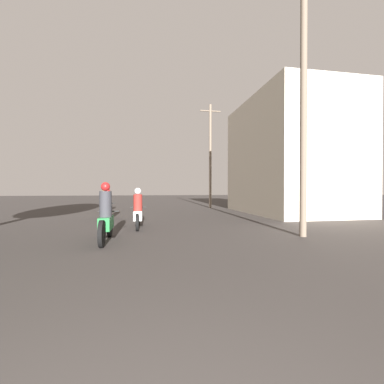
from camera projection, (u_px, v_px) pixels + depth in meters
name	position (u px, v px, depth m)	size (l,w,h in m)	color
motorcycle_green	(106.00, 218.00, 6.98)	(0.60, 2.12, 1.62)	black
motorcycle_white	(138.00, 212.00, 9.45)	(0.60, 2.01, 1.48)	black
motorcycle_black	(108.00, 207.00, 12.16)	(0.60, 1.90, 1.47)	black
motorcycle_yellow	(105.00, 202.00, 16.17)	(0.60, 1.89, 1.58)	black
building_right_near	(288.00, 157.00, 15.48)	(5.04, 7.80, 6.76)	beige
utility_pole_near	(304.00, 94.00, 7.72)	(1.60, 0.20, 8.27)	#6B5B4C
utility_pole_far	(210.00, 154.00, 19.65)	(1.60, 0.20, 7.92)	#6B5B4C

